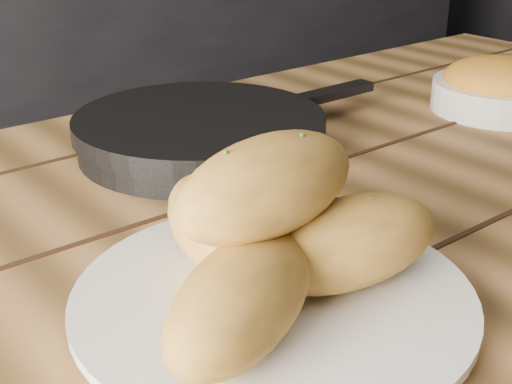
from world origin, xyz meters
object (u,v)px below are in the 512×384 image
Objects in this scene: table at (345,294)px; skillet at (201,132)px; plate at (273,301)px; bowl at (501,87)px; bread_rolls at (271,237)px.

skillet reaches higher than table.
bowl reaches higher than plate.
table is at bearing -85.02° from skillet.
bowl is (0.39, 0.10, 0.13)m from table.
bread_rolls is 1.50× the size of bowl.
table is at bearing 27.10° from plate.
plate is 1.62× the size of bowl.
table is 0.42m from bowl.
plate is at bearing -161.66° from bowl.
skillet is 2.33× the size of bowl.
bowl is at bearing -16.87° from skillet.
skillet is at bearing 63.24° from bread_rolls.
bread_rolls is at bearing -149.04° from plate.
bread_rolls reaches higher than table.
bread_rolls is (-0.01, -0.00, 0.06)m from plate.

